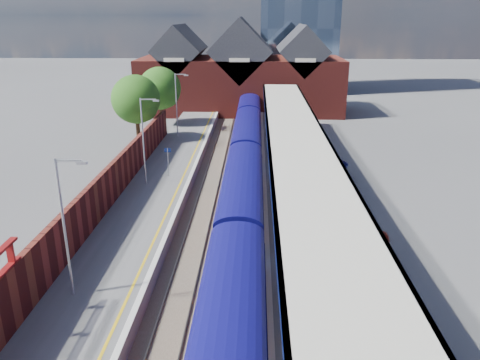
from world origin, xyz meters
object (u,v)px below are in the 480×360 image
at_px(lamp_post_d, 177,101).
at_px(train, 245,158).
at_px(parked_car_silver, 391,345).
at_px(parked_car_blue, 324,162).
at_px(platform_sign, 168,157).
at_px(lamp_post_c, 145,136).
at_px(parked_car_red, 353,233).
at_px(lamp_post_b, 66,220).
at_px(parked_car_dark, 379,319).

bearing_deg(lamp_post_d, train, -57.09).
xyz_separation_m(parked_car_silver, parked_car_blue, (0.64, 24.56, -0.11)).
height_order(platform_sign, parked_car_blue, platform_sign).
bearing_deg(lamp_post_c, parked_car_red, -34.56).
height_order(lamp_post_d, platform_sign, lamp_post_d).
height_order(train, platform_sign, platform_sign).
xyz_separation_m(lamp_post_d, parked_car_red, (14.66, -26.10, -3.27)).
distance_m(lamp_post_b, parked_car_blue, 25.48).
height_order(train, lamp_post_b, lamp_post_b).
bearing_deg(parked_car_dark, train, 39.88).
bearing_deg(parked_car_blue, platform_sign, 82.96).
relative_size(lamp_post_c, lamp_post_d, 1.00).
bearing_deg(train, lamp_post_c, -153.82).
bearing_deg(lamp_post_d, lamp_post_b, -90.00).
bearing_deg(platform_sign, lamp_post_b, -94.33).
bearing_deg(train, lamp_post_b, -111.58).
xyz_separation_m(parked_car_dark, parked_car_blue, (0.67, 22.78, -0.03)).
xyz_separation_m(train, parked_car_red, (6.81, -13.96, -0.40)).
bearing_deg(train, parked_car_blue, 4.56).
xyz_separation_m(lamp_post_b, parked_car_blue, (14.86, 20.42, -3.38)).
height_order(lamp_post_c, lamp_post_d, same).
bearing_deg(parked_car_silver, train, 35.87).
distance_m(train, lamp_post_b, 21.55).
bearing_deg(lamp_post_c, train, 26.18).
xyz_separation_m(train, lamp_post_d, (-7.86, 12.14, 2.87)).
bearing_deg(parked_car_red, parked_car_silver, -170.48).
relative_size(lamp_post_b, lamp_post_d, 1.00).
height_order(lamp_post_b, platform_sign, lamp_post_b).
height_order(lamp_post_d, parked_car_blue, lamp_post_d).
bearing_deg(parked_car_red, lamp_post_d, 41.38).
xyz_separation_m(lamp_post_c, parked_car_silver, (14.22, -20.13, -3.27)).
relative_size(platform_sign, parked_car_blue, 0.57).
bearing_deg(parked_car_silver, lamp_post_c, 56.25).
height_order(platform_sign, parked_car_red, platform_sign).
bearing_deg(platform_sign, lamp_post_d, 95.56).
distance_m(platform_sign, parked_car_blue, 13.76).
xyz_separation_m(platform_sign, parked_car_silver, (12.86, -22.13, -0.97)).
distance_m(lamp_post_b, lamp_post_c, 16.00).
distance_m(platform_sign, parked_car_dark, 24.09).
bearing_deg(parked_car_blue, lamp_post_b, 126.74).
distance_m(lamp_post_d, parked_car_blue, 19.14).
distance_m(parked_car_red, parked_car_blue, 14.52).
relative_size(lamp_post_d, parked_car_blue, 1.58).
distance_m(lamp_post_c, parked_car_silver, 24.87).
relative_size(lamp_post_b, parked_car_red, 1.66).
xyz_separation_m(lamp_post_b, platform_sign, (1.36, 18.00, -2.30)).
bearing_deg(platform_sign, parked_car_red, -42.29).
bearing_deg(platform_sign, train, 16.01).
height_order(lamp_post_b, lamp_post_c, same).
bearing_deg(parked_car_silver, parked_car_dark, 21.87).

